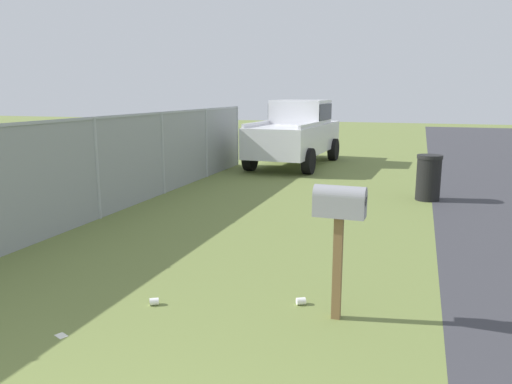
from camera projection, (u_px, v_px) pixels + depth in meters
name	position (u px, v px, depth m)	size (l,w,h in m)	color
mailbox	(339.00, 213.00, 4.98)	(0.23, 0.53, 1.42)	brown
pickup_truck	(297.00, 131.00, 16.15)	(5.04, 2.30, 2.09)	silver
trash_bin	(429.00, 178.00, 10.82)	(0.54, 0.54, 1.00)	black
fence_section	(97.00, 165.00, 9.12)	(14.94, 0.07, 1.90)	#9EA3A8
litter_wrapper_by_mailbox	(61.00, 335.00, 4.81)	(0.12, 0.08, 0.01)	silver
litter_cup_far_scatter	(301.00, 301.00, 5.52)	(0.08, 0.08, 0.10)	white
litter_cup_midfield_a	(154.00, 302.00, 5.51)	(0.08, 0.08, 0.10)	white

